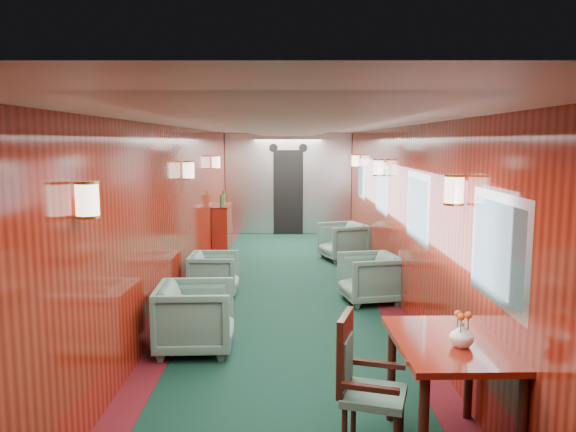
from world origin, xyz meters
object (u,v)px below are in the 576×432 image
object	(u,v)px
credenza	(223,227)
armchair_right_far	(343,241)
armchair_left_far	(214,274)
dining_table	(451,358)
side_chair	(361,378)
armchair_left_near	(195,317)
armchair_right_near	(369,278)

from	to	relation	value
credenza	armchair_right_far	size ratio (longest dim) A/B	1.58
armchair_left_far	dining_table	bearing A→B (deg)	-151.63
side_chair	armchair_right_far	world-z (taller)	side_chair
armchair_left_near	armchair_right_far	size ratio (longest dim) A/B	1.05
armchair_right_far	dining_table	bearing A→B (deg)	-18.95
dining_table	armchair_left_far	xyz separation A→B (m)	(-2.20, 4.09, -0.38)
armchair_left_near	armchair_left_far	size ratio (longest dim) A/B	1.17
armchair_left_near	side_chair	bearing A→B (deg)	-144.94
armchair_right_far	armchair_right_near	bearing A→B (deg)	-18.00
credenza	armchair_left_far	size ratio (longest dim) A/B	1.76
dining_table	armchair_right_near	bearing A→B (deg)	88.93
armchair_right_far	side_chair	bearing A→B (deg)	-24.40
armchair_left_far	credenza	bearing A→B (deg)	4.72
side_chair	armchair_left_far	world-z (taller)	side_chair
dining_table	armchair_right_near	size ratio (longest dim) A/B	1.51
armchair_left_near	armchair_left_far	world-z (taller)	armchair_left_near
side_chair	armchair_right_near	distance (m)	3.80
dining_table	side_chair	distance (m)	0.64
side_chair	armchair_right_far	xyz separation A→B (m)	(0.50, 6.54, -0.19)
side_chair	armchair_right_far	distance (m)	6.56
armchair_left_near	armchair_right_far	xyz separation A→B (m)	(1.99, 4.61, -0.02)
armchair_right_near	armchair_right_far	distance (m)	2.79
dining_table	armchair_right_far	distance (m)	6.56
side_chair	credenza	xyz separation A→B (m)	(-1.86, 7.52, -0.07)
dining_table	armchair_right_near	distance (m)	3.78
armchair_left_far	armchair_right_far	world-z (taller)	armchair_right_far
armchair_left_far	armchair_right_far	bearing A→B (deg)	-40.12
credenza	armchair_right_far	xyz separation A→B (m)	(2.36, -0.98, -0.13)
dining_table	armchair_right_far	world-z (taller)	dining_table
dining_table	side_chair	bearing A→B (deg)	177.25
credenza	armchair_right_near	size ratio (longest dim) A/B	1.63
credenza	armchair_left_far	xyz separation A→B (m)	(0.28, -3.44, -0.16)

